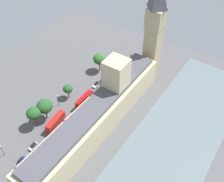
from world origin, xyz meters
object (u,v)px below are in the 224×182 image
(double_decker_bus_opposite_hall, at_px, (84,100))
(pedestrian_far_end, at_px, (59,139))
(car_silver_midblock, at_px, (33,146))
(car_blue_under_trees, at_px, (21,161))
(clock_tower, at_px, (155,28))
(street_lamp_slot_12, at_px, (1,149))
(pedestrian_by_river_gate, at_px, (45,154))
(car_white_leading, at_px, (97,84))
(double_decker_bus_near_tower, at_px, (56,122))
(car_black_trailing, at_px, (111,79))
(plane_tree_slot_11, at_px, (68,89))
(parliament_building, at_px, (99,113))
(plane_tree_slot_10, at_px, (33,113))
(street_lamp_slot_13, at_px, (58,98))
(plane_tree_corner, at_px, (44,106))
(plane_tree_kerbside, at_px, (99,59))

(double_decker_bus_opposite_hall, bearing_deg, pedestrian_far_end, 97.65)
(car_silver_midblock, height_order, car_blue_under_trees, same)
(clock_tower, bearing_deg, car_silver_midblock, 76.83)
(clock_tower, bearing_deg, street_lamp_slot_12, 73.50)
(car_silver_midblock, xyz_separation_m, pedestrian_by_river_gate, (-6.49, 0.01, -0.16))
(car_blue_under_trees, xyz_separation_m, street_lamp_slot_12, (7.82, 1.73, 3.52))
(car_white_leading, xyz_separation_m, double_decker_bus_opposite_hall, (-3.02, 13.16, 1.75))
(clock_tower, height_order, double_decker_bus_near_tower, clock_tower)
(car_black_trailing, distance_m, car_white_leading, 7.88)
(car_silver_midblock, bearing_deg, plane_tree_slot_11, -77.78)
(parliament_building, height_order, pedestrian_by_river_gate, parliament_building)
(double_decker_bus_opposite_hall, relative_size, plane_tree_slot_11, 1.44)
(plane_tree_slot_10, relative_size, street_lamp_slot_12, 1.60)
(car_white_leading, bearing_deg, car_silver_midblock, 89.33)
(car_silver_midblock, xyz_separation_m, street_lamp_slot_12, (6.78, 8.92, 3.52))
(parliament_building, xyz_separation_m, pedestrian_far_end, (9.00, 15.82, -6.90))
(street_lamp_slot_12, bearing_deg, parliament_building, -123.38)
(parliament_building, xyz_separation_m, street_lamp_slot_13, (21.93, 1.31, -2.99))
(clock_tower, relative_size, double_decker_bus_opposite_hall, 4.72)
(plane_tree_corner, height_order, plane_tree_slot_10, plane_tree_corner)
(double_decker_bus_opposite_hall, bearing_deg, plane_tree_kerbside, -71.84)
(plane_tree_slot_11, xyz_separation_m, street_lamp_slot_13, (0.32, 6.58, -0.77))
(car_black_trailing, bearing_deg, street_lamp_slot_13, 64.51)
(car_white_leading, distance_m, street_lamp_slot_13, 21.57)
(parliament_building, height_order, plane_tree_slot_10, parliament_building)
(pedestrian_by_river_gate, xyz_separation_m, plane_tree_kerbside, (12.94, -53.60, 6.58))
(double_decker_bus_near_tower, height_order, plane_tree_slot_11, plane_tree_slot_11)
(car_black_trailing, distance_m, car_blue_under_trees, 57.13)
(plane_tree_corner, xyz_separation_m, plane_tree_slot_10, (0.82, 5.46, 0.12))
(pedestrian_by_river_gate, bearing_deg, street_lamp_slot_13, -80.48)
(car_blue_under_trees, distance_m, street_lamp_slot_12, 8.75)
(car_white_leading, bearing_deg, clock_tower, -126.36)
(double_decker_bus_opposite_hall, bearing_deg, clock_tower, -111.88)
(plane_tree_slot_10, bearing_deg, car_silver_midblock, 129.07)
(pedestrian_far_end, height_order, plane_tree_slot_11, plane_tree_slot_11)
(car_silver_midblock, distance_m, plane_tree_corner, 16.86)
(plane_tree_slot_11, bearing_deg, car_white_leading, -113.34)
(car_black_trailing, distance_m, double_decker_bus_opposite_hall, 20.15)
(car_blue_under_trees, bearing_deg, pedestrian_by_river_gate, 47.42)
(plane_tree_kerbside, distance_m, plane_tree_slot_10, 44.83)
(car_blue_under_trees, bearing_deg, plane_tree_kerbside, 91.70)
(car_white_leading, bearing_deg, pedestrian_far_end, 99.16)
(clock_tower, xyz_separation_m, car_white_leading, (16.39, 23.71, -24.92))
(parliament_building, bearing_deg, street_lamp_slot_13, 3.42)
(street_lamp_slot_13, bearing_deg, plane_tree_slot_10, 89.64)
(pedestrian_by_river_gate, bearing_deg, car_blue_under_trees, 31.49)
(plane_tree_corner, bearing_deg, street_lamp_slot_12, 88.79)
(plane_tree_kerbside, bearing_deg, parliament_building, 125.83)
(clock_tower, bearing_deg, car_white_leading, 55.34)
(car_silver_midblock, distance_m, plane_tree_kerbside, 54.35)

